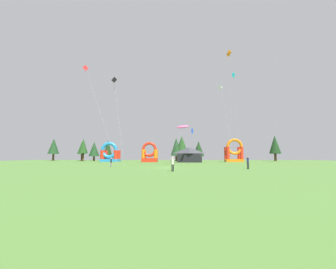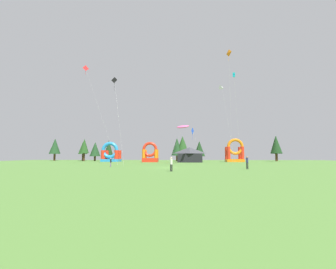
% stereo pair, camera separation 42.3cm
% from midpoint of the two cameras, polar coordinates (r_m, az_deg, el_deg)
% --- Properties ---
extents(ground_plane, '(120.00, 120.00, 0.00)m').
position_cam_midpoint_polar(ground_plane, '(39.35, -0.93, -7.91)').
color(ground_plane, '#548438').
extents(kite_cyan_box, '(2.84, 5.60, 23.41)m').
position_cam_midpoint_polar(kite_cyan_box, '(66.23, 15.20, 13.44)').
color(kite_cyan_box, '#19B7CC').
rests_on(kite_cyan_box, ground_plane).
extents(kite_red_diamond, '(8.27, 1.63, 21.28)m').
position_cam_midpoint_polar(kite_red_diamond, '(56.56, -19.29, 14.43)').
color(kite_red_diamond, red).
rests_on(kite_red_diamond, ground_plane).
extents(kite_blue_diamond, '(3.59, 1.70, 8.80)m').
position_cam_midpoint_polar(kite_blue_diamond, '(61.82, 5.46, 0.75)').
color(kite_blue_diamond, blue).
rests_on(kite_blue_diamond, ground_plane).
extents(kite_pink_parafoil, '(4.81, 1.17, 9.06)m').
position_cam_midpoint_polar(kite_pink_parafoil, '(54.16, 3.33, 1.87)').
color(kite_pink_parafoil, '#EA599E').
rests_on(kite_pink_parafoil, ground_plane).
extents(kite_white_delta, '(3.16, 4.84, 21.75)m').
position_cam_midpoint_polar(kite_white_delta, '(70.52, 12.46, 10.83)').
color(kite_white_delta, white).
rests_on(kite_white_delta, ground_plane).
extents(kite_orange_diamond, '(1.98, 6.32, 23.33)m').
position_cam_midpoint_polar(kite_orange_diamond, '(52.81, 13.99, 18.10)').
color(kite_orange_diamond, orange).
rests_on(kite_orange_diamond, ground_plane).
extents(kite_black_diamond, '(4.23, 6.18, 18.61)m').
position_cam_midpoint_polar(kite_black_diamond, '(53.94, -12.86, 12.31)').
color(kite_black_diamond, black).
rests_on(kite_black_diamond, ground_plane).
extents(person_left_edge, '(0.36, 0.36, 1.87)m').
position_cam_midpoint_polar(person_left_edge, '(36.71, 18.23, -6.15)').
color(person_left_edge, black).
rests_on(person_left_edge, ground_plane).
extents(person_near_camera, '(0.27, 0.27, 1.54)m').
position_cam_midpoint_polar(person_near_camera, '(43.32, -13.72, -6.29)').
color(person_near_camera, '#724C8C').
rests_on(person_near_camera, ground_plane).
extents(person_midfield, '(0.40, 0.40, 1.81)m').
position_cam_midpoint_polar(person_midfield, '(30.15, 0.71, -6.79)').
color(person_midfield, black).
rests_on(person_midfield, ground_plane).
extents(inflatable_red_slide, '(5.09, 3.81, 6.95)m').
position_cam_midpoint_polar(inflatable_red_slide, '(74.18, 15.34, -4.26)').
color(inflatable_red_slide, orange).
rests_on(inflatable_red_slide, ground_plane).
extents(inflatable_yellow_castle, '(4.53, 3.56, 5.84)m').
position_cam_midpoint_polar(inflatable_yellow_castle, '(69.89, -4.58, -4.90)').
color(inflatable_yellow_castle, red).
rests_on(inflatable_yellow_castle, ground_plane).
extents(inflatable_orange_dome, '(5.45, 4.66, 6.11)m').
position_cam_midpoint_polar(inflatable_orange_dome, '(76.24, -13.85, -4.68)').
color(inflatable_orange_dome, '#268CD8').
rests_on(inflatable_orange_dome, ground_plane).
extents(festival_tent, '(6.83, 3.29, 4.21)m').
position_cam_midpoint_polar(festival_tent, '(67.37, 4.89, -4.86)').
color(festival_tent, black).
rests_on(festival_tent, ground_plane).
extents(tree_row_0, '(3.89, 3.89, 8.00)m').
position_cam_midpoint_polar(tree_row_0, '(95.22, -25.77, -2.55)').
color(tree_row_0, '#4C331E').
rests_on(tree_row_0, ground_plane).
extents(tree_row_1, '(3.21, 3.21, 6.96)m').
position_cam_midpoint_polar(tree_row_1, '(90.82, -20.00, -3.00)').
color(tree_row_1, '#4C331E').
rests_on(tree_row_1, ground_plane).
extents(tree_row_2, '(2.97, 2.97, 7.61)m').
position_cam_midpoint_polar(tree_row_2, '(85.92, -19.69, -2.61)').
color(tree_row_2, '#4C331E').
rests_on(tree_row_2, ground_plane).
extents(tree_row_3, '(3.67, 3.67, 6.63)m').
position_cam_midpoint_polar(tree_row_3, '(87.20, -17.37, -3.36)').
color(tree_row_3, '#4C331E').
rests_on(tree_row_3, ground_plane).
extents(tree_row_4, '(3.10, 3.10, 7.21)m').
position_cam_midpoint_polar(tree_row_4, '(84.81, -14.32, -3.17)').
color(tree_row_4, '#4C331E').
rests_on(tree_row_4, ground_plane).
extents(tree_row_5, '(3.85, 3.85, 7.84)m').
position_cam_midpoint_polar(tree_row_5, '(80.35, 1.84, -2.95)').
color(tree_row_5, '#4C331E').
rests_on(tree_row_5, ground_plane).
extents(tree_row_6, '(4.70, 4.70, 8.45)m').
position_cam_midpoint_polar(tree_row_6, '(80.70, 3.17, -2.65)').
color(tree_row_6, '#4C331E').
rests_on(tree_row_6, ground_plane).
extents(tree_row_7, '(3.79, 3.79, 6.82)m').
position_cam_midpoint_polar(tree_row_7, '(82.52, 7.18, -3.40)').
color(tree_row_7, '#4C331E').
rests_on(tree_row_7, ground_plane).
extents(tree_row_8, '(3.55, 3.55, 8.42)m').
position_cam_midpoint_polar(tree_row_8, '(87.04, 24.01, -2.26)').
color(tree_row_8, '#4C331E').
rests_on(tree_row_8, ground_plane).
extents(tree_row_9, '(3.73, 3.73, 8.53)m').
position_cam_midpoint_polar(tree_row_9, '(87.94, 24.10, -2.27)').
color(tree_row_9, '#4C331E').
rests_on(tree_row_9, ground_plane).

